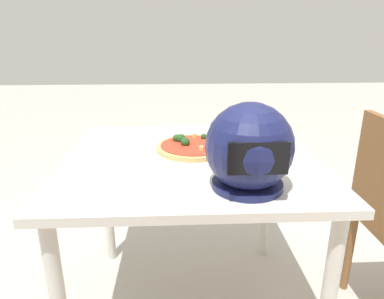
% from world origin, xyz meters
% --- Properties ---
extents(dining_table, '(0.98, 0.92, 0.75)m').
position_xyz_m(dining_table, '(0.00, 0.00, 0.66)').
color(dining_table, beige).
rests_on(dining_table, ground).
extents(pizza_plate, '(0.34, 0.34, 0.01)m').
position_xyz_m(pizza_plate, '(-0.01, -0.04, 0.76)').
color(pizza_plate, white).
rests_on(pizza_plate, dining_table).
extents(pizza, '(0.30, 0.30, 0.05)m').
position_xyz_m(pizza, '(-0.01, -0.05, 0.77)').
color(pizza, tan).
rests_on(pizza, pizza_plate).
extents(motorcycle_helmet, '(0.27, 0.27, 0.27)m').
position_xyz_m(motorcycle_helmet, '(-0.17, 0.30, 0.88)').
color(motorcycle_helmet, '#191E4C').
rests_on(motorcycle_helmet, dining_table).
extents(drinking_glass, '(0.07, 0.07, 0.12)m').
position_xyz_m(drinking_glass, '(-0.28, -0.17, 0.81)').
color(drinking_glass, silver).
rests_on(drinking_glass, dining_table).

